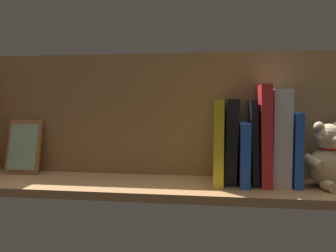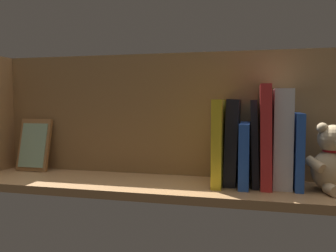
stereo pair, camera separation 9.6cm
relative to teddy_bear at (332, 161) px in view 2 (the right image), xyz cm
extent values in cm
cube|color=#A87A4C|center=(41.51, 0.49, -8.56)|extent=(117.72, 25.58, 2.20)
cube|color=olive|center=(41.51, -10.05, 10.70)|extent=(117.72, 1.50, 36.33)
ellipsoid|color=#D1B284|center=(0.09, -0.25, -2.32)|extent=(12.08, 11.44, 10.29)
sphere|color=#D1B284|center=(0.09, -0.25, 5.48)|extent=(7.07, 7.07, 7.07)
sphere|color=#D1B284|center=(2.60, 0.61, 8.13)|extent=(2.73, 2.73, 2.73)
cylinder|color=#D1B284|center=(4.29, 2.55, -0.52)|extent=(5.05, 5.45, 3.80)
cylinder|color=#D1B284|center=(0.86, 4.63, -6.10)|extent=(3.83, 4.53, 2.73)
torus|color=red|center=(0.09, -0.25, 2.66)|extent=(5.96, 5.96, 0.80)
cube|color=blue|center=(7.94, -2.10, 2.13)|extent=(2.06, 13.59, 19.17)
cube|color=white|center=(11.75, -2.62, 5.19)|extent=(4.67, 12.36, 25.29)
cube|color=red|center=(15.91, -1.74, 5.75)|extent=(3.31, 14.31, 26.47)
cube|color=black|center=(18.59, -2.58, 3.78)|extent=(2.51, 12.63, 22.53)
cube|color=blue|center=(21.17, -1.35, 0.77)|extent=(2.57, 15.09, 16.46)
cube|color=black|center=(24.50, -2.86, 3.88)|extent=(3.90, 12.07, 22.77)
cube|color=yellow|center=(27.84, -1.23, 3.84)|extent=(2.60, 15.33, 22.61)
cube|color=#9E6B3D|center=(87.33, -6.00, 0.69)|extent=(10.58, 5.36, 16.60)
cube|color=#8CAD8C|center=(87.33, -5.28, 0.69)|extent=(8.89, 3.87, 13.78)
camera|label=1|loc=(27.81, 95.42, 14.70)|focal=38.02mm
camera|label=2|loc=(18.39, 93.57, 14.70)|focal=38.02mm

